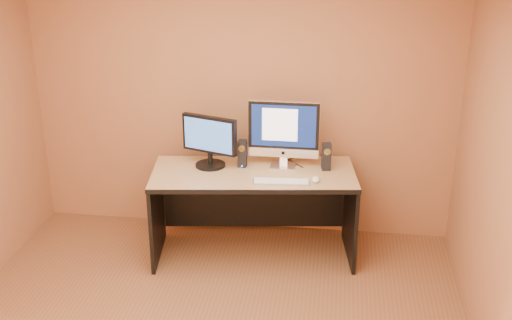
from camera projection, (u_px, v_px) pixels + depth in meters
name	position (u px, v px, depth m)	size (l,w,h in m)	color
walls	(194.00, 187.00, 4.15)	(4.00, 4.00, 2.60)	#92593B
desk	(254.00, 214.00, 5.76)	(1.78, 0.78, 0.82)	tan
imac	(283.00, 134.00, 5.62)	(0.63, 0.23, 0.61)	silver
second_monitor	(210.00, 142.00, 5.65)	(0.53, 0.27, 0.47)	black
speaker_left	(242.00, 153.00, 5.69)	(0.08, 0.08, 0.24)	black
speaker_right	(326.00, 157.00, 5.62)	(0.08, 0.08, 0.24)	black
keyboard	(281.00, 182.00, 5.39)	(0.48, 0.13, 0.02)	silver
mouse	(316.00, 179.00, 5.42)	(0.06, 0.11, 0.04)	white
cable_a	(295.00, 163.00, 5.79)	(0.01, 0.01, 0.24)	black
cable_b	(287.00, 161.00, 5.84)	(0.01, 0.01, 0.20)	black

